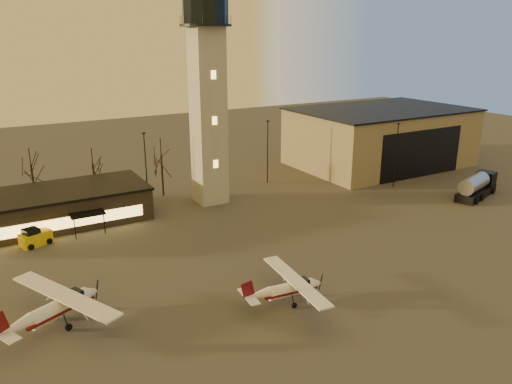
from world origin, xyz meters
TOP-DOWN VIEW (x-y plane):
  - ground at (0.00, 0.00)m, footprint 220.00×220.00m
  - control_tower at (0.00, 30.00)m, footprint 6.80×6.80m
  - hangar at (36.00, 33.98)m, footprint 30.60×20.60m
  - terminal at (-21.99, 31.98)m, footprint 25.40×12.20m
  - light_poles at (0.50, 31.00)m, footprint 58.50×12.25m
  - tree_row at (-13.70, 39.16)m, footprint 37.20×9.20m
  - cessna_front at (-5.55, 0.70)m, footprint 8.46×10.67m
  - cessna_rear at (-24.18, 7.32)m, footprint 10.17×12.16m
  - fuel_truck at (34.96, 12.24)m, footprint 9.81×5.33m
  - service_cart at (-24.02, 25.79)m, footprint 3.71×2.99m

SIDE VIEW (x-z plane):
  - ground at x=0.00m, z-range 0.00..0.00m
  - service_cart at x=-24.02m, z-range -0.25..1.84m
  - cessna_front at x=-5.55m, z-range -0.46..2.47m
  - cessna_rear at x=-24.18m, z-range -0.55..2.95m
  - fuel_truck at x=34.96m, z-range -0.37..3.13m
  - terminal at x=-21.99m, z-range 0.01..4.31m
  - hangar at x=36.00m, z-range 0.00..10.30m
  - light_poles at x=0.50m, z-range 0.34..10.48m
  - tree_row at x=-13.70m, z-range 1.54..10.34m
  - control_tower at x=0.00m, z-range 0.03..32.63m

